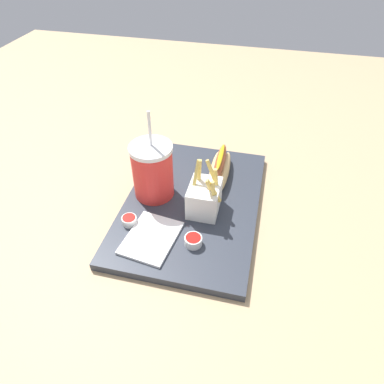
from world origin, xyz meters
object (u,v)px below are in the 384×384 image
object	(u,v)px
soda_cup	(153,171)
ketchup_cup_1	(129,220)
ketchup_cup_2	(193,240)
fries_basket	(204,197)
hot_dog_1	(220,168)
napkin_stack	(151,238)

from	to	relation	value
soda_cup	ketchup_cup_1	distance (m)	0.13
soda_cup	ketchup_cup_2	bearing A→B (deg)	-136.45
fries_basket	hot_dog_1	distance (m)	0.14
ketchup_cup_2	napkin_stack	distance (m)	0.09
hot_dog_1	napkin_stack	bearing A→B (deg)	156.94
ketchup_cup_1	ketchup_cup_2	world-z (taller)	ketchup_cup_2
fries_basket	napkin_stack	xyz separation A→B (m)	(-0.12, 0.09, -0.04)
ketchup_cup_2	fries_basket	bearing A→B (deg)	-0.27
fries_basket	hot_dog_1	size ratio (longest dim) A/B	0.79
soda_cup	ketchup_cup_1	world-z (taller)	soda_cup
soda_cup	napkin_stack	size ratio (longest dim) A/B	1.70
ketchup_cup_1	napkin_stack	xyz separation A→B (m)	(-0.03, -0.06, -0.01)
ketchup_cup_2	soda_cup	bearing A→B (deg)	43.55
ketchup_cup_2	hot_dog_1	bearing A→B (deg)	-3.29
fries_basket	ketchup_cup_2	world-z (taller)	fries_basket
ketchup_cup_1	napkin_stack	bearing A→B (deg)	-117.71
soda_cup	fries_basket	size ratio (longest dim) A/B	1.74
fries_basket	napkin_stack	size ratio (longest dim) A/B	0.98
ketchup_cup_1	fries_basket	bearing A→B (deg)	-61.55
ketchup_cup_1	hot_dog_1	bearing A→B (deg)	-37.91
hot_dog_1	ketchup_cup_2	world-z (taller)	hot_dog_1
fries_basket	napkin_stack	world-z (taller)	fries_basket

